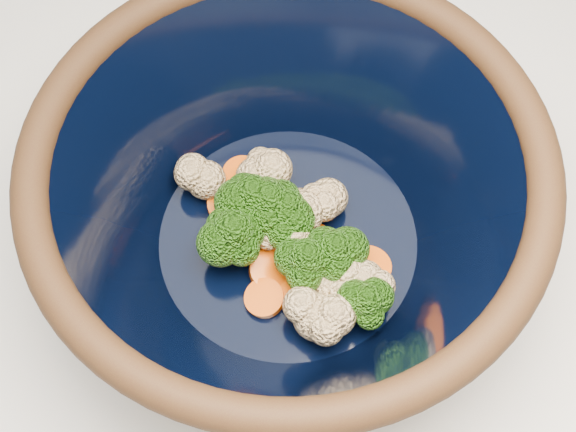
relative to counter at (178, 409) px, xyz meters
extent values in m
cube|color=white|center=(0.00, 0.00, 0.00)|extent=(1.20, 1.20, 0.90)
cylinder|color=black|center=(0.12, -0.07, 0.46)|extent=(0.20, 0.20, 0.01)
torus|color=black|center=(0.12, -0.07, 0.59)|extent=(0.33, 0.33, 0.02)
cylinder|color=black|center=(0.12, -0.07, 0.48)|extent=(0.19, 0.19, 0.00)
cylinder|color=#608442|center=(0.12, -0.06, 0.49)|extent=(0.01, 0.01, 0.02)
ellipsoid|color=#2E6914|center=(0.12, -0.06, 0.51)|extent=(0.04, 0.04, 0.03)
cylinder|color=#608442|center=(0.13, -0.15, 0.49)|extent=(0.01, 0.01, 0.02)
ellipsoid|color=#2E6914|center=(0.13, -0.15, 0.51)|extent=(0.03, 0.03, 0.03)
cylinder|color=#608442|center=(0.11, -0.05, 0.49)|extent=(0.01, 0.01, 0.02)
ellipsoid|color=#2E6914|center=(0.11, -0.05, 0.52)|extent=(0.04, 0.04, 0.04)
cylinder|color=#608442|center=(0.10, -0.05, 0.49)|extent=(0.01, 0.01, 0.02)
ellipsoid|color=#2E6914|center=(0.10, -0.05, 0.52)|extent=(0.04, 0.04, 0.04)
cylinder|color=#608442|center=(0.08, -0.06, 0.49)|extent=(0.01, 0.01, 0.02)
ellipsoid|color=#2E6914|center=(0.08, -0.06, 0.52)|extent=(0.04, 0.04, 0.04)
cylinder|color=#608442|center=(0.13, -0.11, 0.49)|extent=(0.01, 0.01, 0.02)
ellipsoid|color=#2E6914|center=(0.13, -0.11, 0.51)|extent=(0.04, 0.04, 0.03)
cylinder|color=#608442|center=(0.12, -0.07, 0.49)|extent=(0.01, 0.01, 0.02)
ellipsoid|color=#2E6914|center=(0.12, -0.07, 0.51)|extent=(0.04, 0.04, 0.03)
cylinder|color=#608442|center=(0.11, -0.10, 0.49)|extent=(0.01, 0.01, 0.02)
ellipsoid|color=#2E6914|center=(0.11, -0.10, 0.51)|extent=(0.04, 0.04, 0.03)
sphere|color=beige|center=(0.12, -0.07, 0.50)|extent=(0.03, 0.03, 0.03)
sphere|color=beige|center=(0.10, -0.14, 0.50)|extent=(0.03, 0.03, 0.03)
sphere|color=beige|center=(0.12, -0.06, 0.50)|extent=(0.03, 0.03, 0.03)
sphere|color=beige|center=(0.12, -0.02, 0.50)|extent=(0.03, 0.03, 0.03)
sphere|color=beige|center=(0.12, -0.07, 0.50)|extent=(0.03, 0.03, 0.03)
sphere|color=beige|center=(0.16, -0.06, 0.50)|extent=(0.03, 0.03, 0.03)
sphere|color=beige|center=(0.14, -0.13, 0.50)|extent=(0.03, 0.03, 0.03)
sphere|color=beige|center=(0.09, -0.01, 0.50)|extent=(0.03, 0.03, 0.03)
sphere|color=beige|center=(0.11, -0.07, 0.50)|extent=(0.03, 0.03, 0.03)
sphere|color=beige|center=(0.14, -0.06, 0.50)|extent=(0.03, 0.03, 0.03)
sphere|color=beige|center=(0.12, -0.12, 0.50)|extent=(0.03, 0.03, 0.03)
cylinder|color=#D85609|center=(0.10, -0.09, 0.49)|extent=(0.03, 0.03, 0.01)
cylinder|color=#D85609|center=(0.08, -0.10, 0.49)|extent=(0.03, 0.03, 0.01)
cylinder|color=#D85609|center=(0.11, -0.01, 0.49)|extent=(0.03, 0.03, 0.01)
cylinder|color=#D85609|center=(0.09, -0.03, 0.49)|extent=(0.03, 0.03, 0.01)
cylinder|color=#D85609|center=(0.15, -0.12, 0.49)|extent=(0.03, 0.03, 0.01)
cylinder|color=#D85609|center=(0.13, -0.08, 0.49)|extent=(0.03, 0.03, 0.01)
cylinder|color=#D85609|center=(0.10, -0.11, 0.49)|extent=(0.03, 0.03, 0.01)
camera|label=1|loc=(-0.01, -0.29, 1.00)|focal=50.00mm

